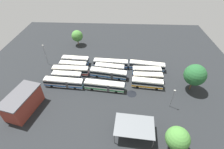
{
  "coord_description": "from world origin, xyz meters",
  "views": [
    {
      "loc": [
        -4.08,
        50.55,
        42.56
      ],
      "look_at": [
        -1.63,
        0.1,
        1.47
      ],
      "focal_mm": 26.61,
      "sensor_mm": 36.0,
      "label": 1
    }
  ],
  "objects_px": {
    "bus_row0_slot0": "(147,66)",
    "depot_building": "(23,102)",
    "bus_row2_slot3": "(67,76)",
    "tree_northeast": "(195,75)",
    "bus_row1_slot2": "(109,73)",
    "bus_row0_slot3": "(147,83)",
    "bus_row2_slot0": "(75,60)",
    "tree_west_edge": "(77,36)",
    "maintenance_shelter": "(134,126)",
    "bus_row1_slot1": "(110,68)",
    "bus_row2_slot2": "(71,70)",
    "lamp_post_far_corner": "(45,54)",
    "tree_east_edge": "(178,138)",
    "bus_row0_slot1": "(147,71)",
    "bus_row0_slot2": "(148,77)",
    "bus_row1_slot0": "(111,63)",
    "bus_row2_slot1": "(73,65)",
    "bus_row1_slot4": "(105,86)",
    "bus_row2_slot4": "(64,82)",
    "lamp_post_mid_lot": "(172,98)"
  },
  "relations": [
    {
      "from": "bus_row2_slot4",
      "to": "tree_northeast",
      "type": "distance_m",
      "value": 46.44
    },
    {
      "from": "lamp_post_far_corner",
      "to": "depot_building",
      "type": "bearing_deg",
      "value": 93.85
    },
    {
      "from": "bus_row2_slot0",
      "to": "tree_east_edge",
      "type": "bearing_deg",
      "value": 132.51
    },
    {
      "from": "bus_row2_slot1",
      "to": "tree_northeast",
      "type": "height_order",
      "value": "tree_northeast"
    },
    {
      "from": "maintenance_shelter",
      "to": "tree_east_edge",
      "type": "height_order",
      "value": "tree_east_edge"
    },
    {
      "from": "bus_row2_slot4",
      "to": "tree_east_edge",
      "type": "distance_m",
      "value": 41.5
    },
    {
      "from": "bus_row2_slot0",
      "to": "bus_row2_slot3",
      "type": "relative_size",
      "value": 1.04
    },
    {
      "from": "bus_row0_slot3",
      "to": "tree_west_edge",
      "type": "height_order",
      "value": "tree_west_edge"
    },
    {
      "from": "bus_row1_slot1",
      "to": "tree_east_edge",
      "type": "relative_size",
      "value": 1.55
    },
    {
      "from": "bus_row0_slot1",
      "to": "maintenance_shelter",
      "type": "distance_m",
      "value": 27.72
    },
    {
      "from": "bus_row1_slot2",
      "to": "bus_row0_slot1",
      "type": "bearing_deg",
      "value": -171.37
    },
    {
      "from": "lamp_post_mid_lot",
      "to": "depot_building",
      "type": "bearing_deg",
      "value": 4.22
    },
    {
      "from": "bus_row2_slot3",
      "to": "tree_northeast",
      "type": "height_order",
      "value": "tree_northeast"
    },
    {
      "from": "bus_row2_slot0",
      "to": "bus_row2_slot2",
      "type": "xyz_separation_m",
      "value": [
        0.31,
        7.33,
        0.0
      ]
    },
    {
      "from": "bus_row1_slot4",
      "to": "maintenance_shelter",
      "type": "bearing_deg",
      "value": 118.6
    },
    {
      "from": "bus_row1_slot0",
      "to": "bus_row0_slot1",
      "type": "bearing_deg",
      "value": 162.12
    },
    {
      "from": "bus_row1_slot1",
      "to": "tree_west_edge",
      "type": "bearing_deg",
      "value": -51.15
    },
    {
      "from": "bus_row1_slot0",
      "to": "tree_east_edge",
      "type": "distance_m",
      "value": 39.88
    },
    {
      "from": "bus_row0_slot0",
      "to": "bus_row2_slot0",
      "type": "height_order",
      "value": "same"
    },
    {
      "from": "bus_row1_slot0",
      "to": "lamp_post_far_corner",
      "type": "height_order",
      "value": "lamp_post_far_corner"
    },
    {
      "from": "bus_row2_slot0",
      "to": "bus_row2_slot2",
      "type": "bearing_deg",
      "value": 87.59
    },
    {
      "from": "bus_row1_slot1",
      "to": "bus_row2_slot1",
      "type": "bearing_deg",
      "value": -4.28
    },
    {
      "from": "bus_row0_slot0",
      "to": "depot_building",
      "type": "height_order",
      "value": "depot_building"
    },
    {
      "from": "bus_row0_slot1",
      "to": "lamp_post_far_corner",
      "type": "bearing_deg",
      "value": -7.3
    },
    {
      "from": "bus_row2_slot0",
      "to": "bus_row2_slot4",
      "type": "xyz_separation_m",
      "value": [
        1.07,
        14.63,
        0.0
      ]
    },
    {
      "from": "bus_row0_slot2",
      "to": "bus_row1_slot1",
      "type": "bearing_deg",
      "value": -18.31
    },
    {
      "from": "maintenance_shelter",
      "to": "tree_northeast",
      "type": "bearing_deg",
      "value": -138.3
    },
    {
      "from": "bus_row1_slot4",
      "to": "bus_row1_slot1",
      "type": "bearing_deg",
      "value": -96.28
    },
    {
      "from": "lamp_post_mid_lot",
      "to": "tree_northeast",
      "type": "bearing_deg",
      "value": -136.41
    },
    {
      "from": "tree_east_edge",
      "to": "lamp_post_far_corner",
      "type": "bearing_deg",
      "value": -38.04
    },
    {
      "from": "bus_row0_slot3",
      "to": "bus_row2_slot3",
      "type": "distance_m",
      "value": 30.58
    },
    {
      "from": "bus_row1_slot2",
      "to": "depot_building",
      "type": "bearing_deg",
      "value": 34.29
    },
    {
      "from": "bus_row2_slot0",
      "to": "bus_row0_slot0",
      "type": "bearing_deg",
      "value": 175.03
    },
    {
      "from": "bus_row0_slot0",
      "to": "tree_northeast",
      "type": "bearing_deg",
      "value": 141.8
    },
    {
      "from": "bus_row1_slot1",
      "to": "tree_east_edge",
      "type": "xyz_separation_m",
      "value": [
        -18.58,
        31.85,
        3.06
      ]
    },
    {
      "from": "bus_row2_slot3",
      "to": "maintenance_shelter",
      "type": "distance_m",
      "value": 33.17
    },
    {
      "from": "bus_row0_slot1",
      "to": "bus_row0_slot2",
      "type": "bearing_deg",
      "value": 89.72
    },
    {
      "from": "bus_row0_slot2",
      "to": "bus_row2_slot4",
      "type": "xyz_separation_m",
      "value": [
        31.21,
        4.66,
        0.0
      ]
    },
    {
      "from": "bus_row0_slot2",
      "to": "bus_row2_slot1",
      "type": "relative_size",
      "value": 0.98
    },
    {
      "from": "bus_row2_slot0",
      "to": "tree_west_edge",
      "type": "distance_m",
      "value": 17.34
    },
    {
      "from": "bus_row0_slot2",
      "to": "bus_row1_slot2",
      "type": "distance_m",
      "value": 15.16
    },
    {
      "from": "bus_row1_slot0",
      "to": "tree_west_edge",
      "type": "xyz_separation_m",
      "value": [
        17.98,
        -18.45,
        3.18
      ]
    },
    {
      "from": "bus_row1_slot1",
      "to": "bus_row1_slot2",
      "type": "relative_size",
      "value": 0.83
    },
    {
      "from": "bus_row0_slot1",
      "to": "lamp_post_far_corner",
      "type": "relative_size",
      "value": 1.22
    },
    {
      "from": "depot_building",
      "to": "tree_east_edge",
      "type": "bearing_deg",
      "value": 166.25
    },
    {
      "from": "bus_row2_slot0",
      "to": "lamp_post_mid_lot",
      "type": "height_order",
      "value": "lamp_post_mid_lot"
    },
    {
      "from": "bus_row1_slot1",
      "to": "bus_row1_slot4",
      "type": "xyz_separation_m",
      "value": [
        1.17,
        10.6,
        0.0
      ]
    },
    {
      "from": "depot_building",
      "to": "tree_east_edge",
      "type": "height_order",
      "value": "tree_east_edge"
    },
    {
      "from": "bus_row2_slot4",
      "to": "bus_row1_slot0",
      "type": "bearing_deg",
      "value": -141.85
    },
    {
      "from": "bus_row1_slot2",
      "to": "depot_building",
      "type": "relative_size",
      "value": 1.07
    }
  ]
}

